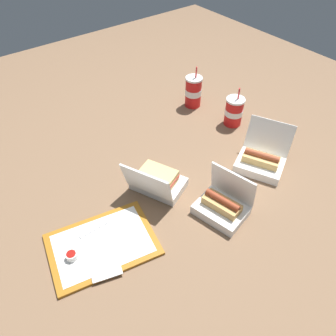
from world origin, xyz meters
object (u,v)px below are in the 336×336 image
Objects in this scene: food_tray at (102,244)px; soda_cup_front at (234,111)px; clamshell_hotdog_left at (222,205)px; clamshell_hotdog_front at (261,160)px; plastic_fork at (94,229)px; ketchup_cup at (72,255)px; soda_cup_left at (193,92)px; clamshell_sandwich_corner at (157,181)px.

soda_cup_front reaches higher than food_tray.
clamshell_hotdog_left is at bearing -139.70° from soda_cup_front.
clamshell_hotdog_front is 1.28× the size of clamshell_hotdog_left.
food_tray is at bearing -165.34° from soda_cup_front.
ketchup_cup is at bearing -152.73° from plastic_fork.
clamshell_hotdog_left is at bearing -122.30° from soda_cup_left.
soda_cup_left reaches higher than clamshell_sandwich_corner.
soda_cup_front reaches higher than clamshell_hotdog_left.
food_tray is at bearing -92.90° from plastic_fork.
clamshell_hotdog_front is 0.47m from clamshell_sandwich_corner.
soda_cup_left is (0.84, 0.49, 0.08)m from food_tray.
ketchup_cup is 0.57m from clamshell_hotdog_left.
soda_cup_left is at bearing 57.70° from clamshell_hotdog_left.
clamshell_hotdog_front is at bearing -99.08° from soda_cup_left.
clamshell_hotdog_left is (0.55, -0.16, 0.01)m from ketchup_cup.
plastic_fork is 0.40× the size of clamshell_hotdog_front.
soda_cup_front reaches higher than clamshell_hotdog_front.
clamshell_hotdog_left reaches higher than clamshell_sandwich_corner.
clamshell_hotdog_left is at bearing -26.64° from plastic_fork.
clamshell_sandwich_corner is at bearing 17.80° from food_tray.
clamshell_hotdog_front is 0.34m from soda_cup_front.
ketchup_cup is (-0.11, 0.01, 0.02)m from food_tray.
clamshell_hotdog_left reaches higher than food_tray.
clamshell_hotdog_front is 0.32m from clamshell_hotdog_left.
soda_cup_front is 0.91× the size of soda_cup_left.
plastic_fork is at bearing 153.17° from clamshell_hotdog_left.
clamshell_hotdog_front is at bearing -21.63° from clamshell_sandwich_corner.
clamshell_hotdog_left reaches higher than clamshell_hotdog_front.
clamshell_hotdog_front is at bearing -5.46° from ketchup_cup.
soda_cup_front is at bearing 10.64° from plastic_fork.
plastic_fork is at bearing -174.05° from clamshell_sandwich_corner.
ketchup_cup is 1.07m from soda_cup_left.
clamshell_hotdog_front is at bearing -10.36° from plastic_fork.
food_tray is 1.58× the size of clamshell_sandwich_corner.
soda_cup_left is (0.84, 0.42, 0.07)m from plastic_fork.
clamshell_hotdog_left reaches higher than ketchup_cup.
soda_cup_front is at bearing 65.45° from clamshell_hotdog_front.
clamshell_sandwich_corner is 0.65m from soda_cup_left.
soda_cup_left is at bearing 26.69° from plastic_fork.
ketchup_cup is 0.19× the size of clamshell_hotdog_left.
soda_cup_left is (0.09, 0.56, 0.04)m from clamshell_hotdog_front.
soda_cup_front is (0.89, 0.16, 0.06)m from plastic_fork.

